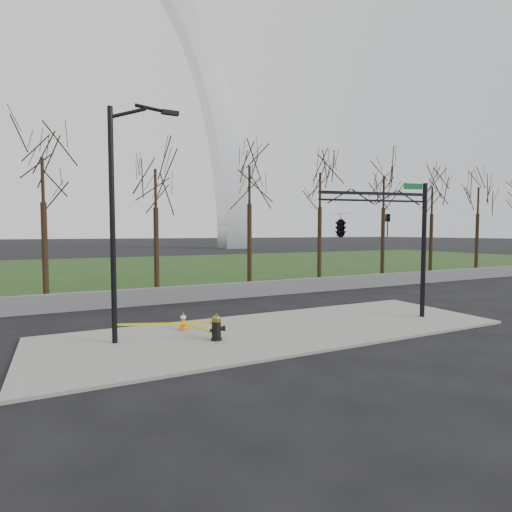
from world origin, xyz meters
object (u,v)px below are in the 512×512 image
traffic_cone (183,321)px  street_light (119,207)px  fire_hydrant (217,328)px  traffic_signal_mast (357,225)px

traffic_cone → street_light: size_ratio=0.08×
fire_hydrant → traffic_cone: size_ratio=1.36×
traffic_cone → traffic_signal_mast: traffic_signal_mast is taller
traffic_signal_mast → street_light: bearing=-173.3°
fire_hydrant → traffic_signal_mast: 7.38m
traffic_cone → traffic_signal_mast: bearing=-13.7°
fire_hydrant → traffic_cone: 2.09m
traffic_cone → traffic_signal_mast: size_ratio=0.12×
fire_hydrant → street_light: street_light is taller
fire_hydrant → traffic_signal_mast: (6.43, 0.28, 3.62)m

